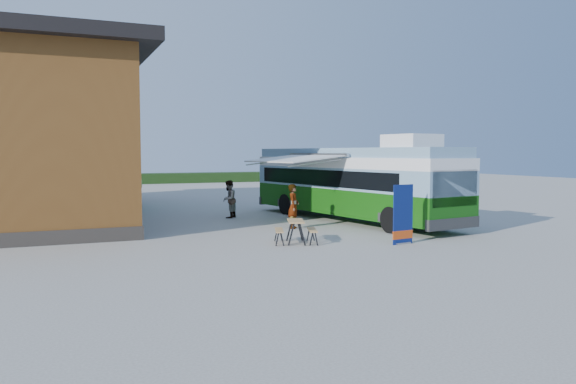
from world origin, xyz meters
name	(u,v)px	position (x,y,z in m)	size (l,w,h in m)	color
ground	(307,230)	(0.00, 0.00, 0.00)	(100.00, 100.00, 0.00)	#BCB7AD
barn	(28,143)	(-10.50, 10.00, 3.59)	(9.60, 21.20, 7.50)	brown
hedge	(228,177)	(8.00, 38.00, 0.50)	(40.00, 3.00, 1.00)	#264419
bus	(351,181)	(3.22, 2.21, 1.84)	(4.57, 12.80, 3.85)	#1B6210
awning	(297,160)	(0.62, 2.51, 2.80)	(3.38, 4.77, 0.53)	white
banner	(403,220)	(1.57, -4.40, 0.84)	(0.88, 0.27, 2.04)	navy
picnic_table	(296,226)	(-1.73, -2.82, 0.60)	(1.74, 1.64, 0.80)	tan
person_a	(294,206)	(-0.29, 0.72, 0.92)	(0.67, 0.44, 1.84)	#999999
person_b	(229,199)	(-1.67, 5.34, 0.90)	(0.88, 0.68, 1.81)	#999999
slurry_tanker	(125,187)	(-5.70, 12.10, 1.22)	(2.42, 5.65, 2.11)	#1D8A19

